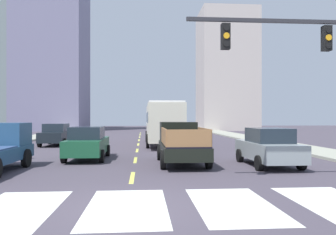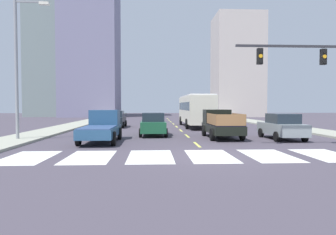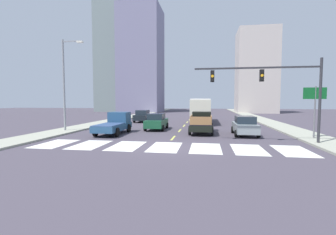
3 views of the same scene
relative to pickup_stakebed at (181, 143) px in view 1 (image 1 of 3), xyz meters
name	(u,v)px [view 1 (image 1 of 3)]	position (x,y,z in m)	size (l,w,h in m)	color
ground_plane	(127,207)	(-2.22, -7.84, -0.94)	(160.00, 160.00, 0.00)	#453E4A
sidewalk_right	(277,144)	(9.07, 10.16, -0.86)	(2.96, 110.00, 0.15)	#9FA08D
crosswalk_stripe_2	(15,209)	(-4.89, -7.84, -0.93)	(1.96, 3.65, 0.01)	silver
crosswalk_stripe_3	(127,207)	(-2.22, -7.84, -0.93)	(1.96, 3.65, 0.01)	silver
crosswalk_stripe_4	(233,205)	(0.44, -7.84, -0.93)	(1.96, 3.65, 0.01)	silver
crosswalk_stripe_5	(335,202)	(3.10, -7.84, -0.93)	(1.96, 3.65, 0.01)	silver
lane_dash_0	(132,177)	(-2.22, -3.84, -0.93)	(0.16, 2.40, 0.01)	#D3D455
lane_dash_1	(135,160)	(-2.22, 1.16, -0.93)	(0.16, 2.40, 0.01)	#D3D455
lane_dash_2	(137,150)	(-2.22, 6.16, -0.93)	(0.16, 2.40, 0.01)	#D3D455
lane_dash_3	(138,144)	(-2.22, 11.16, -0.93)	(0.16, 2.40, 0.01)	#D3D455
lane_dash_4	(139,140)	(-2.22, 16.16, -0.93)	(0.16, 2.40, 0.01)	#D3D455
lane_dash_5	(140,137)	(-2.22, 21.16, -0.93)	(0.16, 2.40, 0.01)	#D3D455
lane_dash_6	(140,135)	(-2.22, 26.16, -0.93)	(0.16, 2.40, 0.01)	#D3D455
lane_dash_7	(140,133)	(-2.22, 31.16, -0.93)	(0.16, 2.40, 0.01)	#D3D455
pickup_stakebed	(181,143)	(0.00, 0.00, 0.00)	(2.18, 5.20, 1.96)	black
city_bus	(163,121)	(-0.25, 10.70, 1.02)	(2.72, 10.80, 3.32)	beige
sedan_near_left	(57,135)	(-8.62, 10.58, -0.08)	(2.02, 4.40, 1.72)	black
sedan_far	(87,143)	(-4.74, 1.60, -0.08)	(2.02, 4.40, 1.72)	#1B5434
sedan_mid	(268,147)	(3.84, -1.39, -0.08)	(2.02, 4.40, 1.72)	gray
tower_tall_centre	(2,19)	(-26.61, 44.21, 18.68)	(7.56, 8.92, 39.24)	gray
block_mid_left	(226,71)	(12.85, 41.50, 9.47)	(9.56, 8.82, 20.81)	beige
block_mid_right	(53,48)	(-17.34, 42.24, 13.19)	(10.94, 11.27, 28.26)	gray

